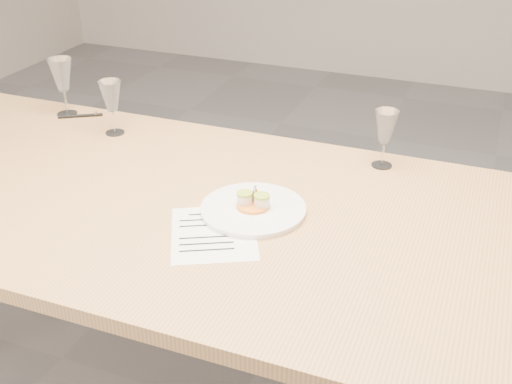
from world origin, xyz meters
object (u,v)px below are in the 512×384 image
at_px(ballpoint_pen, 81,116).
at_px(wine_glass_2, 385,128).
at_px(dining_table, 231,231).
at_px(wine_glass_1, 111,97).
at_px(recipe_sheet, 213,233).
at_px(wine_glass_0, 62,76).
at_px(dinner_plate, 253,208).

height_order(ballpoint_pen, wine_glass_2, wine_glass_2).
xyz_separation_m(dining_table, wine_glass_1, (-0.56, 0.32, 0.19)).
xyz_separation_m(recipe_sheet, wine_glass_2, (0.31, 0.53, 0.12)).
height_order(recipe_sheet, ballpoint_pen, ballpoint_pen).
xyz_separation_m(wine_glass_1, wine_glass_2, (0.88, 0.08, -0.00)).
relative_size(recipe_sheet, wine_glass_0, 1.61).
relative_size(recipe_sheet, wine_glass_2, 1.87).
xyz_separation_m(wine_glass_0, wine_glass_2, (1.13, -0.01, -0.02)).
distance_m(recipe_sheet, wine_glass_0, 0.99).
distance_m(ballpoint_pen, wine_glass_1, 0.24).
distance_m(dining_table, dinner_plate, 0.10).
relative_size(dining_table, wine_glass_0, 11.77).
height_order(wine_glass_0, wine_glass_1, wine_glass_0).
distance_m(ballpoint_pen, wine_glass_0, 0.15).
bearing_deg(dinner_plate, wine_glass_2, 57.15).
xyz_separation_m(dinner_plate, wine_glass_0, (-0.88, 0.40, 0.13)).
bearing_deg(wine_glass_1, wine_glass_0, 161.41).
bearing_deg(wine_glass_2, ballpoint_pen, -179.96).
bearing_deg(ballpoint_pen, wine_glass_0, 141.88).
bearing_deg(recipe_sheet, dining_table, 67.06).
bearing_deg(wine_glass_0, recipe_sheet, -33.13).
relative_size(dining_table, dinner_plate, 8.66).
bearing_deg(wine_glass_2, dinner_plate, -122.85).
distance_m(dining_table, wine_glass_1, 0.68).
relative_size(ballpoint_pen, wine_glass_0, 0.67).
relative_size(dinner_plate, wine_glass_0, 1.36).
distance_m(recipe_sheet, ballpoint_pen, 0.93).
distance_m(recipe_sheet, wine_glass_2, 0.63).
distance_m(dinner_plate, ballpoint_pen, 0.91).
relative_size(wine_glass_0, wine_glass_2, 1.16).
bearing_deg(wine_glass_1, ballpoint_pen, 157.68).
height_order(ballpoint_pen, wine_glass_1, wine_glass_1).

